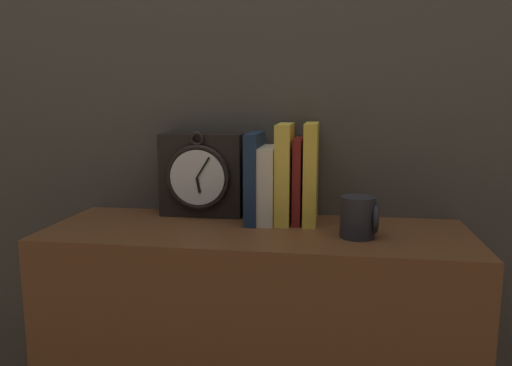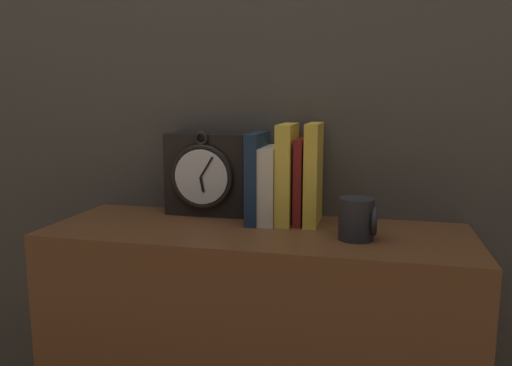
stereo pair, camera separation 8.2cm
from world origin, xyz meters
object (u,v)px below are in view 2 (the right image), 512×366
(book_slot0_navy, at_px, (257,177))
(mug, at_px, (358,219))
(book_slot3_maroon, at_px, (301,181))
(book_slot4_yellow, at_px, (314,174))
(book_slot2_yellow, at_px, (287,174))
(clock, at_px, (206,174))
(book_slot1_cream, at_px, (271,184))

(book_slot0_navy, relative_size, mug, 2.41)
(book_slot3_maroon, bearing_deg, book_slot4_yellow, -8.38)
(book_slot2_yellow, xyz_separation_m, mug, (0.16, -0.11, -0.07))
(clock, relative_size, book_slot0_navy, 1.01)
(book_slot4_yellow, distance_m, mug, 0.17)
(book_slot3_maroon, bearing_deg, book_slot2_yellow, -170.30)
(book_slot0_navy, bearing_deg, clock, 166.34)
(book_slot0_navy, bearing_deg, book_slot3_maroon, 6.22)
(clock, height_order, book_slot2_yellow, book_slot2_yellow)
(book_slot3_maroon, distance_m, book_slot4_yellow, 0.03)
(book_slot2_yellow, bearing_deg, mug, -34.71)
(book_slot2_yellow, bearing_deg, book_slot4_yellow, 0.97)
(book_slot2_yellow, relative_size, mug, 2.65)
(book_slot0_navy, relative_size, book_slot3_maroon, 1.06)
(clock, distance_m, book_slot1_cream, 0.17)
(book_slot1_cream, bearing_deg, book_slot2_yellow, 5.81)
(clock, xyz_separation_m, book_slot2_yellow, (0.20, -0.03, 0.01))
(mug, bearing_deg, book_slot3_maroon, 138.21)
(clock, bearing_deg, book_slot0_navy, -13.66)
(clock, distance_m, book_slot0_navy, 0.14)
(clock, bearing_deg, book_slot4_yellow, -5.69)
(book_slot3_maroon, xyz_separation_m, book_slot4_yellow, (0.03, -0.00, 0.02))
(book_slot0_navy, bearing_deg, book_slot4_yellow, 2.91)
(book_slot2_yellow, bearing_deg, book_slot3_maroon, 9.70)
(book_slot1_cream, relative_size, mug, 2.04)
(clock, xyz_separation_m, mug, (0.36, -0.14, -0.06))
(mug, bearing_deg, clock, 158.98)
(book_slot0_navy, xyz_separation_m, book_slot1_cream, (0.03, 0.00, -0.02))
(clock, bearing_deg, book_slot3_maroon, -5.35)
(book_slot3_maroon, height_order, book_slot4_yellow, book_slot4_yellow)
(book_slot2_yellow, relative_size, book_slot3_maroon, 1.17)
(book_slot1_cream, distance_m, book_slot4_yellow, 0.10)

